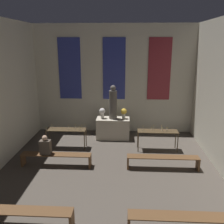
{
  "coord_description": "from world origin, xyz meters",
  "views": [
    {
      "loc": [
        0.53,
        -0.14,
        4.07
      ],
      "look_at": [
        0.0,
        9.43,
        1.42
      ],
      "focal_mm": 40.0,
      "sensor_mm": 36.0,
      "label": 1
    }
  ],
  "objects_px": {
    "statue": "(113,103)",
    "pew_back_left": "(56,157)",
    "flower_vase_left": "(102,112)",
    "pew_second_right": "(182,220)",
    "altar": "(113,128)",
    "candle_rack_right": "(158,133)",
    "pew_back_right": "(163,160)",
    "person_seated": "(45,146)",
    "pew_second_left": "(21,214)",
    "candle_rack_left": "(66,131)",
    "flower_vase_right": "(124,112)"
  },
  "relations": [
    {
      "from": "statue",
      "to": "pew_back_left",
      "type": "relative_size",
      "value": 0.61
    },
    {
      "from": "flower_vase_left",
      "to": "pew_second_right",
      "type": "xyz_separation_m",
      "value": [
        2.27,
        -5.67,
        -0.85
      ]
    },
    {
      "from": "altar",
      "to": "candle_rack_right",
      "type": "xyz_separation_m",
      "value": [
        1.8,
        -1.18,
        0.25
      ]
    },
    {
      "from": "altar",
      "to": "pew_back_right",
      "type": "height_order",
      "value": "altar"
    },
    {
      "from": "flower_vase_left",
      "to": "person_seated",
      "type": "distance_m",
      "value": 3.23
    },
    {
      "from": "pew_second_left",
      "to": "pew_second_right",
      "type": "height_order",
      "value": "same"
    },
    {
      "from": "candle_rack_left",
      "to": "pew_second_left",
      "type": "xyz_separation_m",
      "value": [
        -0.01,
        -4.49,
        -0.37
      ]
    },
    {
      "from": "pew_second_left",
      "to": "candle_rack_right",
      "type": "bearing_deg",
      "value": 51.31
    },
    {
      "from": "flower_vase_left",
      "to": "candle_rack_left",
      "type": "height_order",
      "value": "flower_vase_left"
    },
    {
      "from": "statue",
      "to": "pew_second_right",
      "type": "distance_m",
      "value": 6.08
    },
    {
      "from": "pew_second_left",
      "to": "pew_back_left",
      "type": "relative_size",
      "value": 1.0
    },
    {
      "from": "flower_vase_left",
      "to": "statue",
      "type": "bearing_deg",
      "value": -0.0
    },
    {
      "from": "candle_rack_left",
      "to": "pew_second_right",
      "type": "relative_size",
      "value": 0.66
    },
    {
      "from": "altar",
      "to": "candle_rack_left",
      "type": "distance_m",
      "value": 2.16
    },
    {
      "from": "flower_vase_right",
      "to": "pew_second_left",
      "type": "relative_size",
      "value": 0.19
    },
    {
      "from": "altar",
      "to": "pew_second_left",
      "type": "relative_size",
      "value": 0.6
    },
    {
      "from": "candle_rack_right",
      "to": "person_seated",
      "type": "xyz_separation_m",
      "value": [
        -3.94,
        -1.54,
        0.02
      ]
    },
    {
      "from": "candle_rack_right",
      "to": "person_seated",
      "type": "relative_size",
      "value": 2.34
    },
    {
      "from": "pew_second_left",
      "to": "pew_back_left",
      "type": "distance_m",
      "value": 2.95
    },
    {
      "from": "pew_second_right",
      "to": "pew_back_left",
      "type": "height_order",
      "value": "same"
    },
    {
      "from": "pew_back_right",
      "to": "person_seated",
      "type": "bearing_deg",
      "value": 180.0
    },
    {
      "from": "pew_back_left",
      "to": "flower_vase_right",
      "type": "bearing_deg",
      "value": 50.18
    },
    {
      "from": "candle_rack_left",
      "to": "pew_second_left",
      "type": "distance_m",
      "value": 4.51
    },
    {
      "from": "flower_vase_right",
      "to": "candle_rack_right",
      "type": "height_order",
      "value": "flower_vase_right"
    },
    {
      "from": "flower_vase_left",
      "to": "pew_second_right",
      "type": "relative_size",
      "value": 0.19
    },
    {
      "from": "statue",
      "to": "candle_rack_right",
      "type": "distance_m",
      "value": 2.32
    },
    {
      "from": "pew_second_left",
      "to": "pew_back_right",
      "type": "distance_m",
      "value": 4.65
    },
    {
      "from": "candle_rack_right",
      "to": "altar",
      "type": "bearing_deg",
      "value": 146.76
    },
    {
      "from": "pew_back_right",
      "to": "pew_back_left",
      "type": "bearing_deg",
      "value": 180.0
    },
    {
      "from": "pew_back_right",
      "to": "candle_rack_left",
      "type": "bearing_deg",
      "value": 156.77
    },
    {
      "from": "statue",
      "to": "candle_rack_right",
      "type": "xyz_separation_m",
      "value": [
        1.8,
        -1.18,
        -0.88
      ]
    },
    {
      "from": "candle_rack_left",
      "to": "pew_back_right",
      "type": "height_order",
      "value": "candle_rack_left"
    },
    {
      "from": "pew_second_right",
      "to": "pew_back_right",
      "type": "distance_m",
      "value": 2.95
    },
    {
      "from": "statue",
      "to": "pew_back_left",
      "type": "height_order",
      "value": "statue"
    },
    {
      "from": "candle_rack_right",
      "to": "pew_second_left",
      "type": "distance_m",
      "value": 5.77
    },
    {
      "from": "pew_second_right",
      "to": "pew_back_left",
      "type": "xyz_separation_m",
      "value": [
        -3.6,
        2.95,
        0.0
      ]
    },
    {
      "from": "pew_back_left",
      "to": "person_seated",
      "type": "xyz_separation_m",
      "value": [
        -0.35,
        0.0,
        0.39
      ]
    },
    {
      "from": "altar",
      "to": "candle_rack_left",
      "type": "relative_size",
      "value": 0.92
    },
    {
      "from": "pew_second_right",
      "to": "person_seated",
      "type": "relative_size",
      "value": 3.56
    },
    {
      "from": "candle_rack_left",
      "to": "candle_rack_right",
      "type": "height_order",
      "value": "candle_rack_right"
    },
    {
      "from": "pew_back_right",
      "to": "pew_second_left",
      "type": "bearing_deg",
      "value": -140.67
    },
    {
      "from": "altar",
      "to": "pew_second_left",
      "type": "bearing_deg",
      "value": -107.62
    },
    {
      "from": "altar",
      "to": "candle_rack_right",
      "type": "relative_size",
      "value": 0.92
    },
    {
      "from": "person_seated",
      "to": "altar",
      "type": "bearing_deg",
      "value": 51.7
    },
    {
      "from": "altar",
      "to": "pew_second_right",
      "type": "xyz_separation_m",
      "value": [
        1.8,
        -5.67,
        -0.12
      ]
    },
    {
      "from": "flower_vase_right",
      "to": "candle_rack_left",
      "type": "height_order",
      "value": "flower_vase_right"
    },
    {
      "from": "altar",
      "to": "statue",
      "type": "relative_size",
      "value": 0.98
    },
    {
      "from": "altar",
      "to": "flower_vase_right",
      "type": "height_order",
      "value": "flower_vase_right"
    },
    {
      "from": "candle_rack_right",
      "to": "flower_vase_right",
      "type": "bearing_deg",
      "value": 138.5
    },
    {
      "from": "pew_second_right",
      "to": "flower_vase_left",
      "type": "bearing_deg",
      "value": 111.79
    }
  ]
}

